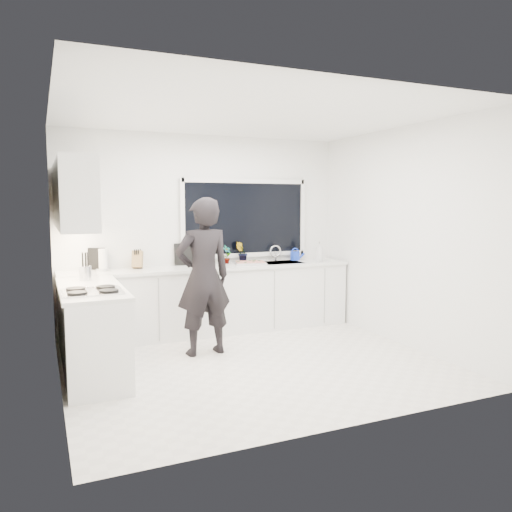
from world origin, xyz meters
name	(u,v)px	position (x,y,z in m)	size (l,w,h in m)	color
floor	(254,364)	(0.00, 0.00, -0.01)	(4.00, 3.50, 0.02)	beige
wall_back	(205,233)	(0.00, 1.76, 1.35)	(4.00, 0.02, 2.70)	white
wall_left	(54,249)	(-2.01, 0.00, 1.35)	(0.02, 3.50, 2.70)	white
wall_right	(403,237)	(2.01, 0.00, 1.35)	(0.02, 3.50, 2.70)	white
ceiling	(254,113)	(0.00, 0.00, 2.71)	(4.00, 3.50, 0.02)	white
window	(245,218)	(0.60, 1.73, 1.55)	(1.80, 0.02, 1.00)	black
base_cabinets_back	(212,301)	(0.00, 1.45, 0.44)	(3.92, 0.58, 0.88)	white
base_cabinets_left	(92,333)	(-1.67, 0.35, 0.44)	(0.58, 1.60, 0.88)	white
countertop_back	(212,267)	(0.00, 1.44, 0.90)	(3.94, 0.62, 0.04)	silver
countertop_left	(91,289)	(-1.67, 0.35, 0.90)	(0.62, 1.60, 0.04)	silver
upper_cabinets	(73,195)	(-1.79, 0.70, 1.85)	(0.34, 2.10, 0.70)	white
sink	(281,266)	(1.05, 1.45, 0.87)	(0.58, 0.42, 0.14)	silver
faucet	(275,253)	(1.05, 1.65, 1.03)	(0.03, 0.03, 0.22)	silver
stovetop	(92,291)	(-1.69, 0.00, 0.94)	(0.56, 0.48, 0.03)	black
person	(203,277)	(-0.40, 0.56, 0.92)	(0.67, 0.44, 1.83)	black
pizza_tray	(250,263)	(0.55, 1.42, 0.94)	(0.43, 0.32, 0.03)	silver
pizza	(250,262)	(0.55, 1.42, 0.95)	(0.39, 0.28, 0.01)	#B4181F
watering_can	(295,256)	(1.36, 1.61, 0.98)	(0.14, 0.14, 0.13)	#1535C6
paper_towel_roll	(103,260)	(-1.41, 1.55, 1.05)	(0.11, 0.11, 0.26)	white
knife_block	(137,260)	(-0.97, 1.59, 1.03)	(0.13, 0.10, 0.22)	#9C6748
utensil_crock	(85,273)	(-1.68, 0.80, 1.00)	(0.13, 0.13, 0.16)	silver
picture_frame_large	(96,259)	(-1.48, 1.69, 1.06)	(0.22, 0.02, 0.28)	black
picture_frame_small	(183,254)	(-0.33, 1.69, 1.07)	(0.25, 0.02, 0.30)	black
herb_plants	(217,253)	(0.13, 1.61, 1.08)	(0.81, 0.23, 0.34)	#26662D
soap_bottles	(319,252)	(1.59, 1.30, 1.05)	(0.16, 0.16, 0.29)	#D8BF66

